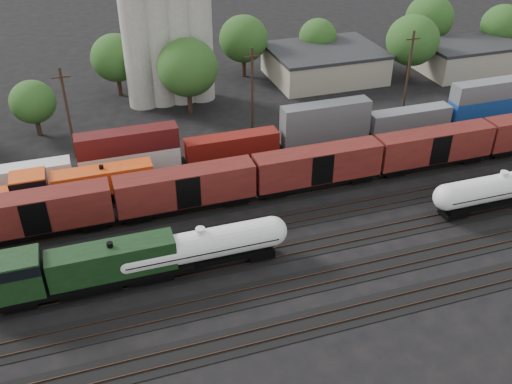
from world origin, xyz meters
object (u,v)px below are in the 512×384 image
object	(u,v)px
green_locomotive	(75,270)
grain_silo	(166,29)
orange_locomotive	(75,186)
tank_car_a	(201,247)

from	to	relation	value
green_locomotive	grain_silo	size ratio (longest dim) A/B	0.65
green_locomotive	grain_silo	bearing A→B (deg)	68.15
green_locomotive	orange_locomotive	distance (m)	15.02
orange_locomotive	grain_silo	world-z (taller)	grain_silo
tank_car_a	grain_silo	xyz separation A→B (m)	(5.03, 41.00, 8.61)
green_locomotive	orange_locomotive	bearing A→B (deg)	87.09
orange_locomotive	grain_silo	bearing A→B (deg)	58.91
orange_locomotive	grain_silo	xyz separation A→B (m)	(15.68, 26.00, 8.66)
tank_car_a	grain_silo	bearing A→B (deg)	83.00
green_locomotive	orange_locomotive	world-z (taller)	green_locomotive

